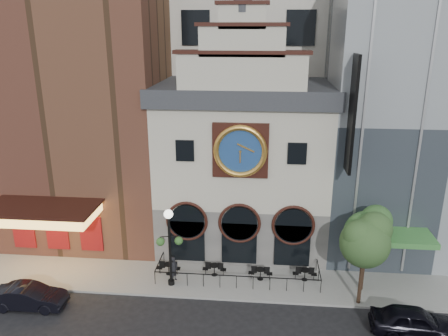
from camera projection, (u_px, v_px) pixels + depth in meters
name	position (u px, v px, depth m)	size (l,w,h in m)	color
ground	(235.00, 301.00, 26.83)	(120.00, 120.00, 0.00)	black
sidewalk	(238.00, 278.00, 29.17)	(44.00, 5.00, 0.15)	gray
clock_building	(243.00, 161.00, 32.16)	(12.60, 8.78, 18.65)	#605E5B
theater_building	(77.00, 74.00, 33.51)	(14.00, 15.60, 25.00)	brown
retail_building	(422.00, 112.00, 31.98)	(14.00, 14.40, 20.00)	gray
cafe_railing	(238.00, 271.00, 29.01)	(10.60, 2.60, 0.90)	black
bistro_0	(169.00, 268.00, 29.39)	(1.58, 0.68, 0.90)	black
bistro_1	(214.00, 269.00, 29.26)	(1.58, 0.68, 0.90)	black
bistro_2	(260.00, 273.00, 28.77)	(1.58, 0.68, 0.90)	black
bistro_3	(305.00, 274.00, 28.71)	(1.58, 0.68, 0.90)	black
car_right	(415.00, 322.00, 23.76)	(1.90, 4.72, 1.61)	black
car_left	(29.00, 297.00, 26.08)	(1.53, 4.38, 1.44)	black
pedestrian	(174.00, 269.00, 28.47)	(0.64, 0.42, 1.75)	black
lamppost	(169.00, 239.00, 27.37)	(1.65, 0.78, 5.25)	black
tree_left	(366.00, 239.00, 25.21)	(3.01, 2.90, 5.80)	#382619
tree_right	(368.00, 230.00, 26.59)	(2.93, 2.82, 5.64)	#382619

